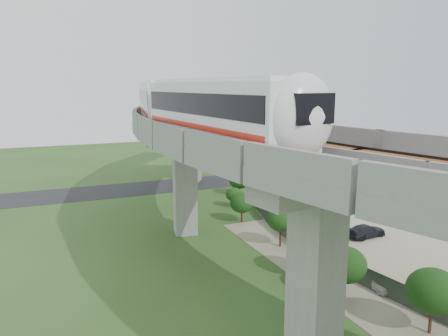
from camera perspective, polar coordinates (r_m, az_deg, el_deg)
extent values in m
plane|color=#30491D|center=(32.44, -0.69, -14.18)|extent=(160.00, 160.00, 0.00)
cube|color=gray|center=(38.16, 20.76, -10.95)|extent=(18.00, 26.00, 0.04)
cube|color=#232326|center=(59.88, -11.71, -2.69)|extent=(60.00, 8.00, 0.03)
cube|color=#99968E|center=(63.13, -4.05, 2.07)|extent=(2.86, 2.93, 8.40)
cube|color=#99968E|center=(62.59, -4.11, 6.41)|extent=(7.21, 5.74, 1.20)
cube|color=#99968E|center=(40.65, -5.12, -2.78)|extent=(2.35, 2.51, 8.40)
cube|color=#99968E|center=(39.81, -5.24, 3.95)|extent=(7.31, 3.58, 1.20)
cube|color=#99968E|center=(22.76, 11.87, -14.07)|extent=(2.35, 2.51, 8.40)
cube|color=#99968E|center=(21.22, 12.36, -2.20)|extent=(7.31, 3.58, 1.20)
cube|color=gray|center=(56.62, -5.20, 6.96)|extent=(16.42, 20.91, 0.80)
cube|color=gray|center=(57.35, -9.51, 7.81)|extent=(8.66, 17.08, 1.00)
cube|color=gray|center=(56.11, -0.82, 7.89)|extent=(8.66, 17.08, 1.00)
cube|color=brown|center=(56.95, -7.41, 7.40)|extent=(10.68, 18.08, 0.12)
cube|color=black|center=(56.94, -7.42, 7.52)|extent=(9.69, 17.59, 0.12)
cube|color=brown|center=(56.31, -2.97, 7.44)|extent=(10.68, 18.08, 0.12)
cube|color=black|center=(56.31, -2.97, 7.56)|extent=(9.69, 17.59, 0.12)
cube|color=gray|center=(38.42, -4.97, 5.21)|extent=(11.77, 20.03, 0.80)
cube|color=gray|center=(37.89, -11.46, 6.33)|extent=(3.22, 18.71, 1.00)
cube|color=gray|center=(39.27, 1.25, 6.68)|extent=(3.22, 18.71, 1.00)
cube|color=brown|center=(38.08, -8.27, 5.79)|extent=(5.44, 19.05, 0.12)
cube|color=black|center=(38.08, -8.27, 5.97)|extent=(4.35, 18.88, 0.12)
cube|color=brown|center=(38.80, -1.76, 5.98)|extent=(5.44, 19.05, 0.12)
cube|color=black|center=(38.79, -1.76, 6.16)|extent=(4.35, 18.88, 0.12)
cube|color=gray|center=(21.96, 10.07, 0.97)|extent=(11.77, 20.03, 0.80)
cube|color=gray|center=(19.24, 0.55, 2.49)|extent=(3.22, 18.71, 1.00)
cube|color=gray|center=(24.89, 17.56, 3.86)|extent=(3.22, 18.71, 1.00)
cube|color=brown|center=(20.49, 5.52, 1.70)|extent=(5.44, 19.05, 0.12)
cube|color=black|center=(20.48, 5.52, 2.03)|extent=(4.35, 18.88, 0.12)
cube|color=brown|center=(23.40, 14.13, 2.54)|extent=(5.44, 19.05, 0.12)
cube|color=black|center=(23.38, 14.15, 2.84)|extent=(4.35, 18.88, 0.12)
cube|color=silver|center=(24.48, -1.09, 7.40)|extent=(3.79, 15.16, 3.20)
cube|color=silver|center=(24.44, -1.10, 11.38)|extent=(3.20, 14.37, 0.22)
cube|color=black|center=(24.46, -1.09, 8.45)|extent=(3.81, 14.56, 1.15)
cube|color=red|center=(24.53, -1.08, 5.65)|extent=(3.81, 14.56, 0.30)
cube|color=black|center=(24.61, -1.08, 4.00)|extent=(2.83, 12.86, 0.28)
cube|color=silver|center=(39.50, -8.55, 8.54)|extent=(5.30, 15.24, 3.20)
cube|color=silver|center=(39.48, -8.62, 11.01)|extent=(4.64, 14.41, 0.22)
cube|color=black|center=(39.49, -8.57, 9.19)|extent=(5.26, 14.66, 1.15)
cube|color=red|center=(39.53, -8.52, 7.45)|extent=(5.26, 14.66, 0.30)
cube|color=black|center=(39.58, -8.49, 6.43)|extent=(4.12, 12.89, 0.28)
cube|color=silver|center=(55.04, -7.79, 9.14)|extent=(8.68, 14.77, 3.20)
cube|color=silver|center=(55.02, -7.83, 10.91)|extent=(7.88, 13.86, 0.22)
cube|color=black|center=(55.03, -7.80, 9.61)|extent=(8.49, 14.25, 1.15)
cube|color=red|center=(55.06, -7.77, 8.36)|extent=(8.49, 14.25, 0.30)
cube|color=black|center=(55.10, -7.75, 7.62)|extent=(7.02, 12.39, 0.28)
cube|color=silver|center=(70.10, -4.17, 9.52)|extent=(11.52, 13.37, 3.20)
cube|color=silver|center=(70.09, -4.19, 10.91)|extent=(10.63, 12.45, 0.22)
cube|color=black|center=(70.10, -4.17, 9.89)|extent=(11.19, 12.94, 1.15)
cube|color=red|center=(70.12, -4.16, 8.91)|extent=(11.19, 12.94, 0.30)
cube|color=black|center=(70.15, -4.15, 8.33)|extent=(9.48, 11.12, 0.28)
ellipsoid|color=silver|center=(18.52, 10.13, 6.64)|extent=(3.61, 2.42, 3.64)
cylinder|color=#2D382D|center=(53.66, 3.56, -3.23)|extent=(0.08, 0.08, 1.50)
cube|color=#2D382D|center=(51.28, 3.85, -3.89)|extent=(1.69, 4.77, 1.40)
cylinder|color=#2D382D|center=(48.92, 4.30, -4.62)|extent=(0.08, 0.08, 1.50)
cube|color=#2D382D|center=(46.60, 4.94, -5.41)|extent=(1.23, 4.91, 1.40)
cylinder|color=#2D382D|center=(44.33, 5.81, -6.27)|extent=(0.08, 0.08, 1.50)
cube|color=#2D382D|center=(42.11, 6.92, -7.22)|extent=(0.75, 4.99, 1.40)
cylinder|color=#2D382D|center=(39.97, 8.32, -8.24)|extent=(0.08, 0.08, 1.50)
cube|color=#2D382D|center=(37.92, 10.04, -9.36)|extent=(0.27, 5.04, 1.40)
cylinder|color=#2D382D|center=(35.99, 12.14, -10.55)|extent=(0.08, 0.08, 1.50)
cube|color=#2D382D|center=(34.19, 14.65, -11.83)|extent=(0.27, 5.04, 1.40)
cylinder|color=#2D382D|center=(32.56, 17.61, -13.17)|extent=(0.08, 0.08, 1.50)
cube|color=#2D382D|center=(31.12, 21.06, -14.54)|extent=(0.75, 4.99, 1.40)
cylinder|color=#2D382D|center=(29.91, 25.01, -15.91)|extent=(0.08, 0.08, 1.50)
cylinder|color=#382314|center=(55.50, 2.01, -2.93)|extent=(0.18, 0.18, 1.14)
ellipsoid|color=#143C13|center=(55.19, 2.02, -1.54)|extent=(2.71, 2.71, 2.30)
cylinder|color=#382314|center=(49.96, 1.30, -4.61)|extent=(0.18, 0.18, 0.93)
ellipsoid|color=#143C13|center=(49.69, 1.30, -3.46)|extent=(1.88, 1.88, 1.60)
cylinder|color=#382314|center=(44.50, 2.32, -6.28)|extent=(0.18, 0.18, 1.32)
ellipsoid|color=#143C13|center=(44.11, 2.33, -4.56)|extent=(2.42, 2.42, 2.06)
cylinder|color=#382314|center=(38.23, 7.37, -8.94)|extent=(0.18, 0.18, 1.72)
ellipsoid|color=#143C13|center=(37.73, 7.43, -6.69)|extent=(2.38, 2.38, 2.02)
cylinder|color=#382314|center=(32.85, 11.47, -12.58)|extent=(0.18, 0.18, 1.56)
ellipsoid|color=#143C13|center=(32.24, 11.58, -9.86)|extent=(2.95, 2.95, 2.51)
cylinder|color=#382314|center=(30.47, 15.37, -14.79)|extent=(0.18, 0.18, 1.46)
ellipsoid|color=#143C13|center=(29.84, 15.52, -12.06)|extent=(2.79, 2.79, 2.37)
cylinder|color=#382314|center=(28.14, 25.35, -17.46)|extent=(0.18, 0.18, 1.69)
ellipsoid|color=#143C13|center=(27.40, 25.65, -14.27)|extent=(2.92, 2.92, 2.48)
imported|color=white|center=(32.55, 19.27, -13.63)|extent=(1.47, 3.17, 1.05)
imported|color=black|center=(42.24, 18.06, -7.81)|extent=(4.14, 2.05, 1.16)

